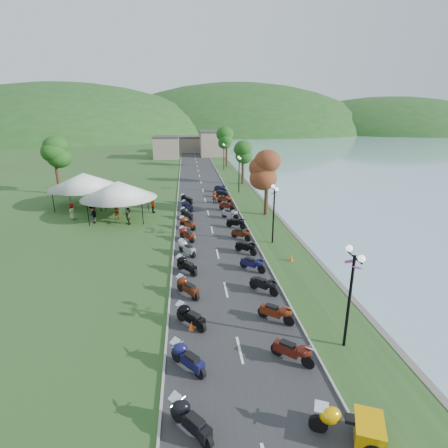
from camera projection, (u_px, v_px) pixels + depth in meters
name	position (u px, v px, depth m)	size (l,w,h in m)	color
ground	(256.00, 420.00, 13.02)	(400.00, 400.00, 0.00)	#355D27
road	(203.00, 190.00, 50.86)	(7.00, 120.00, 0.02)	#2E2E31
hills_backdrop	(189.00, 131.00, 202.26)	(360.00, 120.00, 76.00)	#285621
far_building	(187.00, 145.00, 92.48)	(18.00, 16.00, 5.00)	gray
yellow_trike	(347.00, 425.00, 12.10)	(2.57, 1.60, 1.18)	#E7A603
moto_row_left	(188.00, 266.00, 24.69)	(2.60, 41.73, 1.10)	#331411
moto_row_right	(237.00, 228.00, 32.70)	(2.60, 37.91, 1.10)	#331411
streetlamp_near	(349.00, 301.00, 16.37)	(1.40, 1.40, 5.00)	black
vendor_tent_main	(119.00, 200.00, 37.20)	(5.31, 5.31, 4.00)	white
vendor_tent_side	(85.00, 189.00, 42.10)	(5.66, 5.66, 4.00)	white
tree_lakeside	(267.00, 180.00, 37.77)	(2.79, 2.79, 7.76)	#225A1A
pedestrian_a	(118.00, 219.00, 37.19)	(0.63, 0.46, 1.73)	slate
pedestrian_b	(119.00, 205.00, 42.71)	(0.79, 0.43, 1.63)	slate
pedestrian_c	(94.00, 223.00, 35.91)	(1.25, 0.51, 1.93)	slate
traffic_cone_near	(192.00, 326.00, 18.28)	(0.34, 0.34, 0.53)	#F2590C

